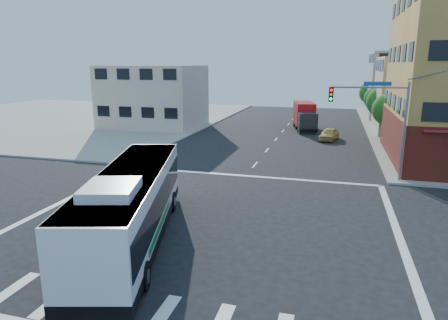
# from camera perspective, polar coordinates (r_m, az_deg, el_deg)

# --- Properties ---
(ground) EXTENTS (120.00, 120.00, 0.00)m
(ground) POSITION_cam_1_polar(r_m,az_deg,el_deg) (21.23, -2.47, -9.02)
(ground) COLOR black
(ground) RESTS_ON ground
(sidewalk_nw) EXTENTS (50.00, 50.00, 0.15)m
(sidewalk_nw) POSITION_cam_1_polar(r_m,az_deg,el_deg) (68.05, -21.91, 5.74)
(sidewalk_nw) COLOR gray
(sidewalk_nw) RESTS_ON ground
(building_east_near) EXTENTS (12.06, 10.06, 9.00)m
(building_east_near) POSITION_cam_1_polar(r_m,az_deg,el_deg) (53.85, 27.42, 8.15)
(building_east_near) COLOR #BFB392
(building_east_near) RESTS_ON ground
(building_east_far) EXTENTS (12.06, 10.06, 10.00)m
(building_east_far) POSITION_cam_1_polar(r_m,az_deg,el_deg) (67.57, 25.13, 9.60)
(building_east_far) COLOR gray
(building_east_far) RESTS_ON ground
(building_west) EXTENTS (12.06, 10.06, 8.00)m
(building_west) POSITION_cam_1_polar(r_m,az_deg,el_deg) (53.99, -10.02, 8.92)
(building_west) COLOR beige
(building_west) RESTS_ON ground
(signal_mast_ne) EXTENTS (7.91, 1.13, 8.07)m
(signal_mast_ne) POSITION_cam_1_polar(r_m,az_deg,el_deg) (29.57, 21.32, 6.48)
(signal_mast_ne) COLOR gray
(signal_mast_ne) RESTS_ON ground
(street_tree_a) EXTENTS (3.60, 3.60, 5.53)m
(street_tree_a) POSITION_cam_1_polar(r_m,az_deg,el_deg) (47.13, 22.67, 6.95)
(street_tree_a) COLOR #332012
(street_tree_a) RESTS_ON ground
(street_tree_b) EXTENTS (3.80, 3.80, 5.79)m
(street_tree_b) POSITION_cam_1_polar(r_m,az_deg,el_deg) (55.04, 21.72, 8.00)
(street_tree_b) COLOR #332012
(street_tree_b) RESTS_ON ground
(street_tree_c) EXTENTS (3.40, 3.40, 5.29)m
(street_tree_c) POSITION_cam_1_polar(r_m,az_deg,el_deg) (63.00, 20.98, 8.37)
(street_tree_c) COLOR #332012
(street_tree_c) RESTS_ON ground
(street_tree_d) EXTENTS (4.00, 4.00, 6.03)m
(street_tree_d) POSITION_cam_1_polar(r_m,az_deg,el_deg) (70.92, 20.45, 9.24)
(street_tree_d) COLOR #332012
(street_tree_d) RESTS_ON ground
(transit_bus) EXTENTS (6.09, 13.10, 3.80)m
(transit_bus) POSITION_cam_1_polar(r_m,az_deg,el_deg) (18.89, -13.00, -6.23)
(transit_bus) COLOR black
(transit_bus) RESTS_ON ground
(box_truck) EXTENTS (3.65, 7.83, 3.39)m
(box_truck) POSITION_cam_1_polar(r_m,az_deg,el_deg) (51.94, 11.47, 6.07)
(box_truck) COLOR #242428
(box_truck) RESTS_ON ground
(parked_car) EXTENTS (2.40, 4.17, 1.34)m
(parked_car) POSITION_cam_1_polar(r_m,az_deg,el_deg) (45.38, 14.79, 3.59)
(parked_car) COLOR tan
(parked_car) RESTS_ON ground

